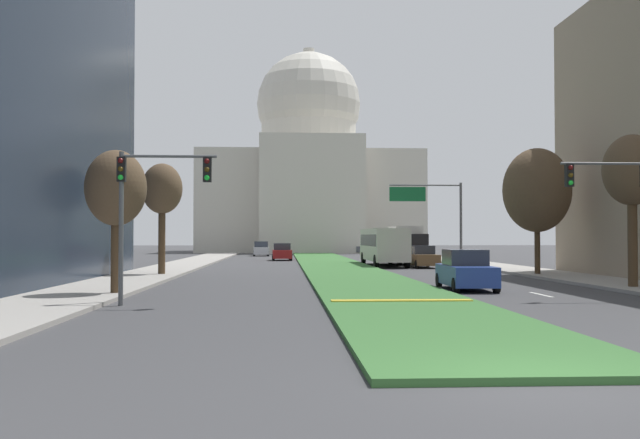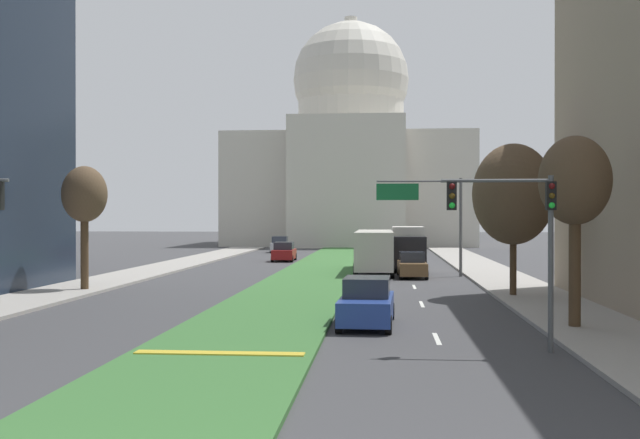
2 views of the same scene
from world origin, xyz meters
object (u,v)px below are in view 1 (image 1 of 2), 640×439
at_px(box_truck_delivery, 407,244).
at_px(city_bus, 383,244).
at_px(street_tree_left_mid, 162,191).
at_px(sedan_distant, 282,252).
at_px(overhead_guide_sign, 434,207).
at_px(sedan_midblock, 422,257).
at_px(sedan_far_horizon, 261,249).
at_px(street_tree_right_mid, 537,190).
at_px(capitol_building, 309,174).
at_px(traffic_light_near_right, 623,197).
at_px(sedan_lead_stopped, 466,271).
at_px(street_tree_left_near, 116,189).
at_px(traffic_light_near_left, 147,193).
at_px(street_tree_right_near, 632,172).
at_px(sedan_very_far, 360,248).

bearing_deg(box_truck_delivery, city_bus, -129.87).
bearing_deg(street_tree_left_mid, sedan_distant, 75.72).
xyz_separation_m(overhead_guide_sign, sedan_distant, (-11.69, 15.73, -3.86)).
distance_m(sedan_midblock, sedan_far_horizon, 35.32).
bearing_deg(box_truck_delivery, street_tree_right_mid, -75.98).
distance_m(capitol_building, traffic_light_near_right, 84.61).
height_order(street_tree_left_mid, street_tree_right_mid, street_tree_right_mid).
xyz_separation_m(street_tree_left_mid, sedan_lead_stopped, (15.12, -11.12, -4.21)).
bearing_deg(city_bus, capitol_building, 94.25).
bearing_deg(capitol_building, street_tree_left_near, -97.36).
distance_m(capitol_building, sedan_lead_stopped, 79.70).
bearing_deg(street_tree_left_mid, sedan_far_horizon, 84.15).
relative_size(sedan_distant, box_truck_delivery, 0.68).
height_order(traffic_light_near_right, street_tree_left_mid, street_tree_left_mid).
bearing_deg(sedan_midblock, sedan_lead_stopped, -96.44).
relative_size(traffic_light_near_left, overhead_guide_sign, 0.80).
xyz_separation_m(overhead_guide_sign, street_tree_left_near, (-18.10, -25.63, -0.49)).
bearing_deg(street_tree_right_mid, sedan_distant, 117.80).
bearing_deg(sedan_midblock, overhead_guide_sign, 44.66).
relative_size(sedan_lead_stopped, sedan_far_horizon, 1.11).
relative_size(overhead_guide_sign, street_tree_right_mid, 0.86).
height_order(traffic_light_near_left, sedan_lead_stopped, traffic_light_near_left).
xyz_separation_m(capitol_building, street_tree_right_near, (11.26, -79.30, -6.98)).
bearing_deg(street_tree_left_near, traffic_light_near_left, -62.85).
bearing_deg(sedan_distant, street_tree_left_mid, -104.28).
relative_size(capitol_building, city_bus, 3.02).
distance_m(traffic_light_near_right, street_tree_right_mid, 15.23).
distance_m(street_tree_left_near, street_tree_left_mid, 13.92).
bearing_deg(box_truck_delivery, capitol_building, 97.21).
bearing_deg(sedan_lead_stopped, city_bus, 90.00).
relative_size(traffic_light_near_right, sedan_far_horizon, 1.23).
bearing_deg(traffic_light_near_left, capitol_building, 84.22).
xyz_separation_m(sedan_lead_stopped, sedan_very_far, (2.73, 66.53, -0.05)).
height_order(overhead_guide_sign, street_tree_right_mid, street_tree_right_mid).
distance_m(street_tree_right_near, sedan_distant, 42.26).
bearing_deg(box_truck_delivery, sedan_lead_stopped, -94.94).
relative_size(street_tree_right_mid, sedan_distant, 1.73).
height_order(sedan_lead_stopped, sedan_midblock, sedan_lead_stopped).
relative_size(street_tree_left_near, sedan_lead_stopped, 1.22).
relative_size(sedan_distant, city_bus, 0.40).
distance_m(traffic_light_near_right, box_truck_delivery, 33.19).
xyz_separation_m(street_tree_left_near, street_tree_right_near, (21.80, 2.25, 0.97)).
bearing_deg(sedan_lead_stopped, traffic_light_near_right, -46.80).
bearing_deg(street_tree_right_near, street_tree_left_mid, 152.56).
bearing_deg(sedan_far_horizon, city_bus, -70.04).
height_order(sedan_midblock, sedan_far_horizon, sedan_far_horizon).
xyz_separation_m(traffic_light_near_right, sedan_midblock, (-2.19, 26.73, -3.01)).
distance_m(sedan_lead_stopped, sedan_distant, 39.45).
distance_m(traffic_light_near_left, street_tree_left_near, 4.19).
height_order(street_tree_left_near, sedan_far_horizon, street_tree_left_near).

